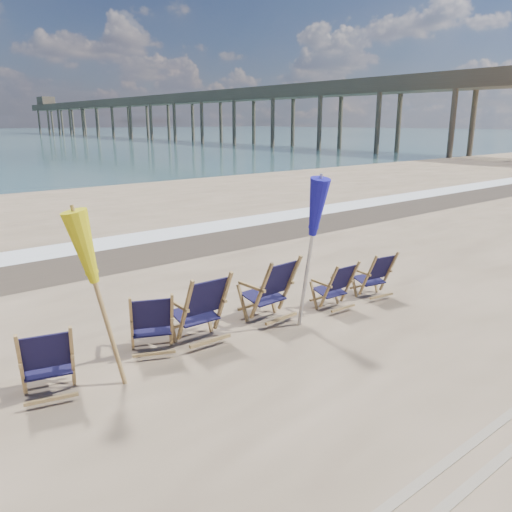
# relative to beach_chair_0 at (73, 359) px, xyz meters

# --- Properties ---
(surf_foam) EXTENTS (200.00, 1.40, 0.01)m
(surf_foam) POSITION_rel_beach_chair_0_xyz_m (3.53, 7.12, -0.48)
(surf_foam) COLOR silver
(surf_foam) RESTS_ON ground
(wet_sand_strip) EXTENTS (200.00, 2.60, 0.00)m
(wet_sand_strip) POSITION_rel_beach_chair_0_xyz_m (3.53, 5.62, -0.48)
(wet_sand_strip) COLOR #42362A
(wet_sand_strip) RESTS_ON ground
(beach_chair_0) EXTENTS (0.78, 0.83, 0.97)m
(beach_chair_0) POSITION_rel_beach_chair_0_xyz_m (0.00, 0.00, 0.00)
(beach_chair_0) COLOR #141134
(beach_chair_0) RESTS_ON ground
(beach_chair_1) EXTENTS (0.84, 0.88, 0.96)m
(beach_chair_1) POSITION_rel_beach_chair_0_xyz_m (1.44, 0.26, -0.01)
(beach_chair_1) COLOR #141134
(beach_chair_1) RESTS_ON ground
(beach_chair_2) EXTENTS (0.73, 0.82, 1.11)m
(beach_chair_2) POSITION_rel_beach_chair_0_xyz_m (2.27, 0.21, 0.07)
(beach_chair_2) COLOR #141134
(beach_chair_2) RESTS_ON ground
(beach_chair_3) EXTENTS (0.75, 0.84, 1.11)m
(beach_chair_3) POSITION_rel_beach_chair_0_xyz_m (3.60, 0.23, 0.07)
(beach_chair_3) COLOR #141134
(beach_chair_3) RESTS_ON ground
(beach_chair_4) EXTENTS (0.60, 0.67, 0.89)m
(beach_chair_4) POSITION_rel_beach_chair_0_xyz_m (4.70, -0.10, -0.04)
(beach_chair_4) COLOR #141134
(beach_chair_4) RESTS_ON ground
(beach_chair_5) EXTENTS (0.67, 0.73, 0.90)m
(beach_chair_5) POSITION_rel_beach_chair_0_xyz_m (5.70, -0.15, -0.03)
(beach_chair_5) COLOR #141134
(beach_chair_5) RESTS_ON ground
(umbrella_yellow) EXTENTS (0.30, 0.30, 2.20)m
(umbrella_yellow) POSITION_rel_beach_chair_0_xyz_m (0.40, -0.01, 1.19)
(umbrella_yellow) COLOR #A17E48
(umbrella_yellow) RESTS_ON ground
(umbrella_blue) EXTENTS (0.30, 0.30, 2.37)m
(umbrella_blue) POSITION_rel_beach_chair_0_xyz_m (3.50, -0.28, 1.35)
(umbrella_blue) COLOR #A5A5AD
(umbrella_blue) RESTS_ON ground
(fishing_pier) EXTENTS (4.40, 140.00, 9.30)m
(fishing_pier) POSITION_rel_beach_chair_0_xyz_m (41.53, 72.82, 4.17)
(fishing_pier) COLOR brown
(fishing_pier) RESTS_ON ground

